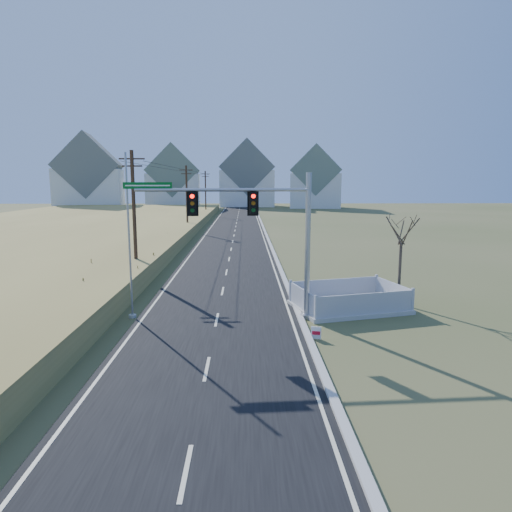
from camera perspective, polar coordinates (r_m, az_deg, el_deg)
The scene contains 16 objects.
ground at distance 19.08m, azimuth -5.67°, elevation -11.65°, with size 260.00×260.00×0.00m, color #464F26.
road at distance 68.13m, azimuth -2.58°, elevation 3.52°, with size 8.00×180.00×0.06m, color black.
curb at distance 68.17m, azimuth 0.92°, elevation 3.59°, with size 0.30×180.00×0.18m, color #B2AFA8.
reed_marsh at distance 63.42m, azimuth -25.04°, elevation 2.81°, with size 38.00×110.00×1.30m, color tan.
utility_pole_near at distance 33.79m, azimuth -15.00°, elevation 5.35°, with size 1.80×0.26×9.00m.
utility_pole_mid at distance 63.31m, azimuth -8.64°, elevation 7.22°, with size 1.80×0.26×9.00m.
utility_pole_far at distance 93.14m, azimuth -6.32°, elevation 7.88°, with size 1.80×0.26×9.00m.
condo_nw at distance 124.21m, azimuth -20.16°, elevation 9.09°, with size 17.69×13.38×19.05m.
condo_nnw at distance 127.27m, azimuth -10.30°, elevation 9.15°, with size 14.93×11.17×17.03m.
condo_n at distance 129.79m, azimuth -1.15°, elevation 9.59°, with size 15.27×10.20×18.54m.
condo_ne at distance 123.19m, azimuth 7.38°, elevation 9.17°, with size 14.12×10.51×16.52m.
traffic_signal_mast at distance 22.23m, azimuth 1.76°, elevation 3.18°, with size 9.10×0.87×7.25m.
fence_enclosure at distance 25.25m, azimuth 11.50°, elevation -5.93°, with size 6.48×5.19×1.29m.
open_sign at distance 20.32m, azimuth 7.52°, elevation -9.50°, with size 0.44×0.15×0.55m.
flagpole at distance 23.40m, azimuth -15.50°, elevation 0.27°, with size 0.37×0.37×8.21m.
bare_tree at distance 26.34m, azimuth 17.77°, elevation 3.35°, with size 2.01×2.01×5.32m.
Camera 1 is at (1.41, -17.78, 6.79)m, focal length 32.00 mm.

